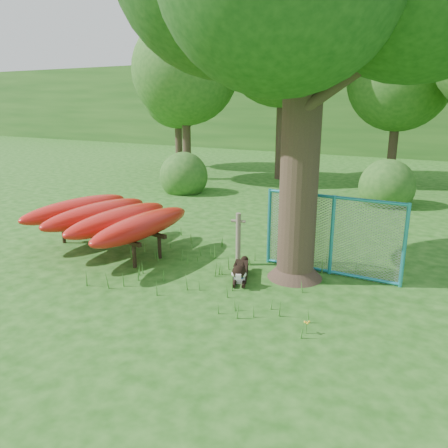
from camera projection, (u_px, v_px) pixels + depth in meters
The scene contains 13 objects.
ground at pixel (182, 292), 7.82m from camera, with size 80.00×80.00×0.00m, color #174D0F.
wooden_post at pixel (238, 238), 8.99m from camera, with size 0.30×0.12×1.11m.
kayak_rack at pixel (107, 217), 9.81m from camera, with size 3.22×3.43×1.04m.
husky_dog at pixel (240, 272), 8.29m from camera, with size 0.59×1.07×0.49m.
fence_section at pixel (332, 235), 8.44m from camera, with size 2.71×0.08×2.64m.
wildflower_clump at pixel (306, 323), 6.38m from camera, with size 0.10×0.08×0.21m.
bg_tree_a at pixel (185, 72), 18.05m from camera, with size 4.40×4.40×6.70m.
bg_tree_b at pixel (283, 43), 17.81m from camera, with size 5.20×5.20×8.22m.
bg_tree_c at pixel (400, 80), 16.96m from camera, with size 4.00×4.00×6.12m.
bg_tree_f at pixel (177, 92), 21.95m from camera, with size 3.60×3.60×5.55m.
shrub_left at pixel (184, 192), 16.46m from camera, with size 1.80×1.80×1.80m, color #28591C.
shrub_mid at pixel (385, 204), 14.47m from camera, with size 1.80×1.80×1.80m, color #28591C.
wooded_hillside at pixel (406, 106), 30.60m from camera, with size 80.00×12.00×6.00m, color #28591C.
Camera 1 is at (4.14, -5.93, 3.29)m, focal length 35.00 mm.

